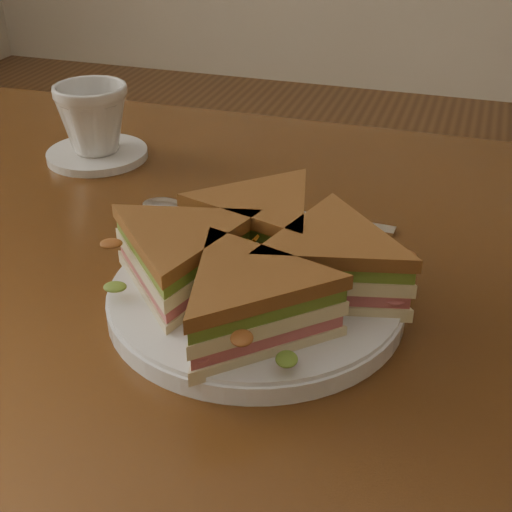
# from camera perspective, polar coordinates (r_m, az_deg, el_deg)

# --- Properties ---
(table) EXTENTS (1.20, 0.80, 0.75)m
(table) POSITION_cam_1_polar(r_m,az_deg,el_deg) (0.73, 1.05, -7.34)
(table) COLOR #3A1F0D
(table) RESTS_ON ground
(plate) EXTENTS (0.25, 0.25, 0.02)m
(plate) POSITION_cam_1_polar(r_m,az_deg,el_deg) (0.61, -0.00, -3.40)
(plate) COLOR white
(plate) RESTS_ON table
(sandwich_wedges) EXTENTS (0.30, 0.30, 0.06)m
(sandwich_wedges) POSITION_cam_1_polar(r_m,az_deg,el_deg) (0.59, -0.00, -0.42)
(sandwich_wedges) COLOR beige
(sandwich_wedges) RESTS_ON plate
(crisps_mound) EXTENTS (0.09, 0.09, 0.05)m
(crisps_mound) POSITION_cam_1_polar(r_m,az_deg,el_deg) (0.59, -0.00, -0.75)
(crisps_mound) COLOR #C07118
(crisps_mound) RESTS_ON plate
(spoon) EXTENTS (0.18, 0.03, 0.01)m
(spoon) POSITION_cam_1_polar(r_m,az_deg,el_deg) (0.77, -5.81, 3.76)
(spoon) COLOR silver
(spoon) RESTS_ON table
(knife) EXTENTS (0.22, 0.02, 0.00)m
(knife) POSITION_cam_1_polar(r_m,az_deg,el_deg) (0.76, 2.55, 3.33)
(knife) COLOR silver
(knife) RESTS_ON table
(saucer) EXTENTS (0.13, 0.13, 0.01)m
(saucer) POSITION_cam_1_polar(r_m,az_deg,el_deg) (0.93, -12.57, 7.95)
(saucer) COLOR white
(saucer) RESTS_ON table
(coffee_cup) EXTENTS (0.09, 0.09, 0.08)m
(coffee_cup) POSITION_cam_1_polar(r_m,az_deg,el_deg) (0.91, -12.90, 10.67)
(coffee_cup) COLOR white
(coffee_cup) RESTS_ON saucer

